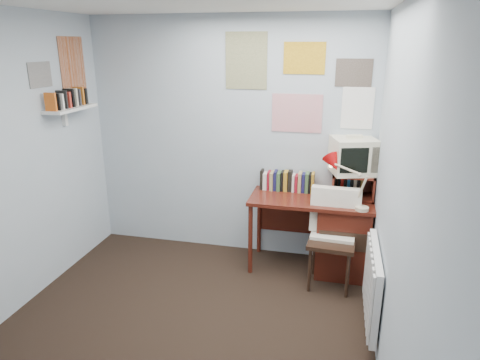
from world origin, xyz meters
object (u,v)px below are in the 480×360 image
object	(u,v)px
desk_chair	(332,242)
wall_shelf	(71,108)
desk	(337,234)
radiator	(373,285)
tv_riser	(353,186)
crt_tv	(353,154)
desk_lamp	(364,188)

from	to	relation	value
desk_chair	wall_shelf	distance (m)	2.78
desk	desk_chair	xyz separation A→B (m)	(-0.04, -0.30, 0.05)
desk_chair	radiator	distance (m)	0.71
tv_riser	wall_shelf	size ratio (longest dim) A/B	0.65
desk	tv_riser	bearing A→B (deg)	42.96
radiator	desk	bearing A→B (deg)	107.24
desk	tv_riser	size ratio (longest dim) A/B	3.00
wall_shelf	radiator	bearing A→B (deg)	-10.89
desk	wall_shelf	world-z (taller)	wall_shelf
desk	crt_tv	bearing A→B (deg)	52.72
desk_chair	radiator	world-z (taller)	desk_chair
desk_chair	wall_shelf	world-z (taller)	wall_shelf
desk	desk_lamp	size ratio (longest dim) A/B	2.76
tv_riser	crt_tv	bearing A→B (deg)	133.95
desk	desk_chair	bearing A→B (deg)	-98.40
crt_tv	wall_shelf	distance (m)	2.75
radiator	wall_shelf	bearing A→B (deg)	169.11
tv_riser	radiator	world-z (taller)	tv_riser
crt_tv	radiator	xyz separation A→B (m)	(0.19, -1.06, -0.78)
desk_chair	crt_tv	xyz separation A→B (m)	(0.14, 0.44, 0.75)
desk_lamp	tv_riser	world-z (taller)	desk_lamp
desk_chair	radiator	bearing A→B (deg)	-57.88
desk_chair	tv_riser	bearing A→B (deg)	72.53
desk_lamp	crt_tv	size ratio (longest dim) A/B	1.10
radiator	wall_shelf	distance (m)	3.15
crt_tv	wall_shelf	bearing A→B (deg)	174.10
desk_lamp	tv_riser	bearing A→B (deg)	94.68
crt_tv	radiator	size ratio (longest dim) A/B	0.50
desk	wall_shelf	distance (m)	2.87
desk_chair	wall_shelf	size ratio (longest dim) A/B	1.46
radiator	wall_shelf	xyz separation A→B (m)	(-2.86, 0.55, 1.20)
tv_riser	crt_tv	distance (m)	0.31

